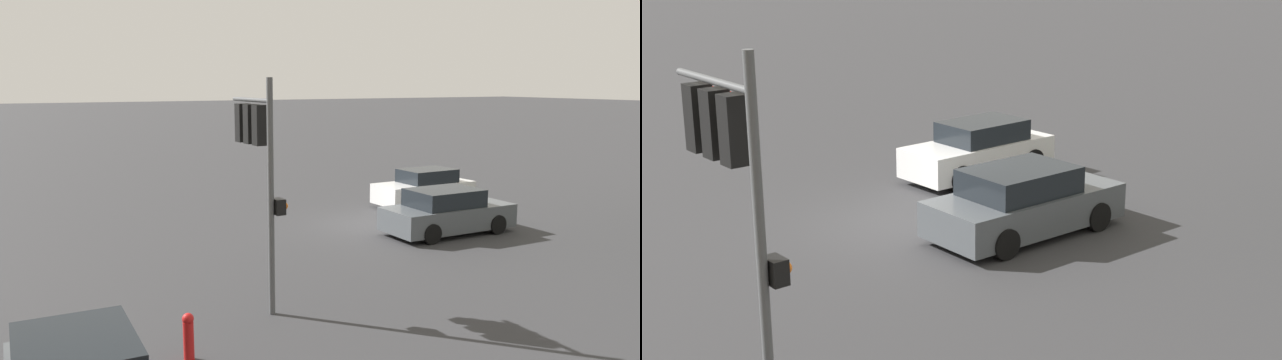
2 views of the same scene
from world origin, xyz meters
TOP-DOWN VIEW (x-y plane):
  - ground_plane at (0.00, 0.00)m, footprint 300.00×300.00m
  - traffic_signal at (6.83, 5.70)m, footprint 0.61×2.18m
  - crossing_car_0 at (-1.48, 2.22)m, footprint 4.59×2.10m
  - crossing_car_1 at (-3.76, -2.09)m, footprint 4.34×1.99m

SIDE VIEW (x-z plane):
  - ground_plane at x=0.00m, z-range 0.00..0.00m
  - crossing_car_0 at x=-1.48m, z-range -0.04..1.51m
  - crossing_car_1 at x=-3.76m, z-range -0.04..1.51m
  - traffic_signal at x=6.83m, z-range 1.14..6.41m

